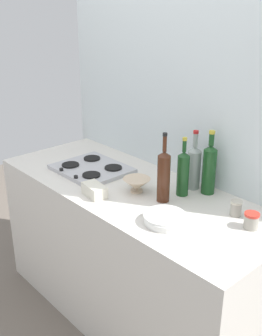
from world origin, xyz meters
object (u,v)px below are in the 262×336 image
wine_bottle_mid_left (183,173)px  wine_bottle_mid_right (194,166)px  mixing_bowl (137,184)px  condiment_jar_front (251,221)px  butter_dish (95,190)px  plate_stack (165,219)px  condiment_jar_rear (236,208)px  stovetop_hob (92,168)px  wine_bottle_rightmost (209,168)px  wine_bottle_leftmost (164,175)px

wine_bottle_mid_left → wine_bottle_mid_right: (-0.02, 0.11, 0.00)m
mixing_bowl → condiment_jar_front: size_ratio=1.97×
wine_bottle_mid_left → butter_dish: bearing=-130.4°
condiment_jar_front → wine_bottle_mid_right: bearing=163.0°
mixing_bowl → wine_bottle_mid_right: bearing=56.6°
plate_stack → condiment_jar_front: 0.40m
condiment_jar_rear → plate_stack: bearing=-120.3°
stovetop_hob → butter_dish: (0.30, -0.20, 0.02)m
plate_stack → wine_bottle_rightmost: wine_bottle_rightmost is taller
wine_bottle_rightmost → wine_bottle_leftmost: bearing=-111.4°
wine_bottle_mid_right → condiment_jar_front: 0.50m
plate_stack → mixing_bowl: size_ratio=1.38×
condiment_jar_rear → stovetop_hob: bearing=-169.1°
wine_bottle_leftmost → condiment_jar_rear: size_ratio=4.75×
plate_stack → condiment_jar_rear: 0.36m
wine_bottle_mid_right → plate_stack: bearing=-67.3°
butter_dish → wine_bottle_mid_left: bearing=49.6°
stovetop_hob → plate_stack: bearing=-9.9°
stovetop_hob → plate_stack: size_ratio=2.04×
wine_bottle_rightmost → condiment_jar_front: 0.42m
stovetop_hob → plate_stack: (0.76, -0.13, 0.01)m
stovetop_hob → condiment_jar_front: (1.06, 0.13, 0.03)m
wine_bottle_rightmost → condiment_jar_rear: size_ratio=4.52×
wine_bottle_leftmost → mixing_bowl: (-0.18, -0.03, -0.10)m
stovetop_hob → condiment_jar_rear: bearing=10.9°
wine_bottle_leftmost → condiment_jar_front: bearing=11.8°
wine_bottle_mid_left → mixing_bowl: size_ratio=2.13×
wine_bottle_leftmost → condiment_jar_rear: wine_bottle_leftmost is taller
wine_bottle_leftmost → mixing_bowl: wine_bottle_leftmost is taller
wine_bottle_mid_right → wine_bottle_mid_left: bearing=-81.0°
wine_bottle_mid_left → mixing_bowl: 0.27m
butter_dish → condiment_jar_rear: size_ratio=1.88×
stovetop_hob → mixing_bowl: bearing=0.4°
stovetop_hob → plate_stack: 0.77m
condiment_jar_front → stovetop_hob: bearing=-173.0°
wine_bottle_rightmost → condiment_jar_rear: bearing=-22.1°
mixing_bowl → condiment_jar_front: same height
plate_stack → butter_dish: bearing=-171.2°
wine_bottle_mid_right → condiment_jar_rear: (0.35, -0.09, -0.09)m
wine_bottle_mid_left → mixing_bowl: (-0.20, -0.16, -0.09)m
wine_bottle_mid_right → mixing_bowl: size_ratio=2.19×
condiment_jar_front → wine_bottle_leftmost: bearing=-168.2°
wine_bottle_rightmost → mixing_bowl: (-0.28, -0.28, -0.10)m
wine_bottle_leftmost → butter_dish: 0.39m
wine_bottle_leftmost → wine_bottle_mid_left: (0.02, 0.13, -0.02)m
mixing_bowl → condiment_jar_front: 0.66m
plate_stack → wine_bottle_mid_right: wine_bottle_mid_right is taller
wine_bottle_leftmost → wine_bottle_mid_left: bearing=81.6°
stovetop_hob → wine_bottle_mid_left: size_ratio=1.33×
condiment_jar_front → condiment_jar_rear: same height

